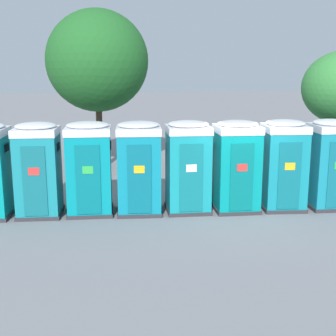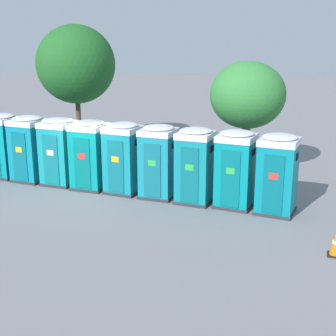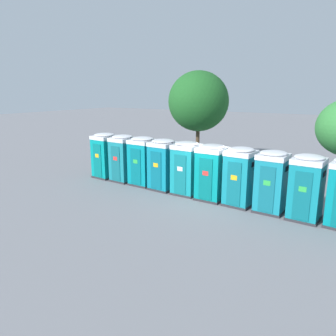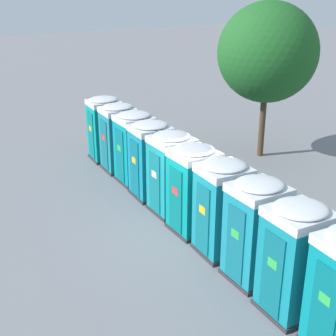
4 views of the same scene
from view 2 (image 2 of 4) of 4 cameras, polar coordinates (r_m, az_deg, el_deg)
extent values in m
plane|color=slate|center=(17.68, -9.27, -2.38)|extent=(120.00, 120.00, 0.00)
cube|color=#2D2D33|center=(20.03, -19.26, -0.80)|extent=(1.29, 1.25, 0.10)
cube|color=#088592|center=(19.77, -19.54, 2.27)|extent=(1.23, 1.19, 2.10)
cube|color=black|center=(19.25, -18.36, 4.28)|extent=(0.04, 0.36, 0.20)
cube|color=silver|center=(19.57, -19.84, 5.55)|extent=(1.26, 1.23, 0.20)
cube|color=#2D2D33|center=(19.15, -16.28, -1.27)|extent=(1.30, 1.29, 0.10)
cube|color=#0D7E96|center=(18.88, -16.53, 1.94)|extent=(1.24, 1.23, 2.10)
cube|color=#0A6275|center=(18.46, -17.64, 1.32)|extent=(0.64, 0.08, 1.85)
cube|color=yellow|center=(18.39, -17.74, 2.14)|extent=(0.28, 0.03, 0.20)
cube|color=black|center=(18.37, -15.26, 4.02)|extent=(0.05, 0.36, 0.20)
cube|color=silver|center=(18.66, -16.79, 5.38)|extent=(1.28, 1.26, 0.20)
ellipsoid|color=silver|center=(18.64, -16.83, 5.83)|extent=(1.22, 1.20, 0.18)
cube|color=#2D2D33|center=(18.39, -12.88, -1.71)|extent=(1.24, 1.24, 0.10)
cube|color=teal|center=(18.11, -13.09, 1.62)|extent=(1.18, 1.18, 2.10)
cube|color=#0F6D75|center=(17.65, -14.10, 0.96)|extent=(0.63, 0.05, 1.85)
cube|color=white|center=(17.58, -14.19, 1.82)|extent=(0.28, 0.02, 0.20)
cube|color=black|center=(17.64, -11.64, 3.80)|extent=(0.04, 0.36, 0.20)
cube|color=silver|center=(17.88, -13.31, 5.21)|extent=(1.21, 1.22, 0.20)
ellipsoid|color=silver|center=(17.86, -13.34, 5.68)|extent=(1.15, 1.16, 0.18)
cube|color=#2D2D33|center=(17.64, -9.32, -2.24)|extent=(1.25, 1.24, 0.10)
cube|color=#078A89|center=(17.35, -9.48, 1.23)|extent=(1.19, 1.18, 2.10)
cube|color=#076B6B|center=(16.87, -10.43, 0.52)|extent=(0.63, 0.05, 1.85)
cube|color=red|center=(16.79, -10.51, 1.42)|extent=(0.28, 0.02, 0.20)
cube|color=black|center=(16.91, -7.85, 3.49)|extent=(0.04, 0.36, 0.20)
cube|color=silver|center=(17.11, -9.64, 4.97)|extent=(1.22, 1.21, 0.20)
ellipsoid|color=silver|center=(17.08, -9.66, 5.46)|extent=(1.16, 1.16, 0.18)
cube|color=#2D2D33|center=(17.03, -5.34, -2.74)|extent=(1.28, 1.30, 0.10)
cube|color=teal|center=(16.73, -5.43, 0.85)|extent=(1.21, 1.24, 2.10)
cube|color=#0E6571|center=(16.25, -6.41, 0.12)|extent=(0.61, 0.09, 1.85)
cube|color=yellow|center=(16.17, -6.47, 1.05)|extent=(0.28, 0.03, 0.20)
cube|color=black|center=(16.30, -3.73, 3.16)|extent=(0.06, 0.36, 0.20)
cube|color=silver|center=(16.48, -5.53, 4.73)|extent=(1.25, 1.27, 0.20)
ellipsoid|color=silver|center=(16.46, -5.54, 5.24)|extent=(1.19, 1.21, 0.18)
cube|color=#2D2D33|center=(16.48, -1.13, -3.29)|extent=(1.21, 1.25, 0.10)
cube|color=teal|center=(16.17, -1.15, 0.41)|extent=(1.15, 1.19, 2.10)
cube|color=#106474|center=(15.67, -1.94, -0.37)|extent=(0.61, 0.06, 1.85)
cube|color=green|center=(15.58, -1.98, 0.59)|extent=(0.28, 0.02, 0.20)
cube|color=black|center=(15.80, 0.74, 2.81)|extent=(0.04, 0.36, 0.20)
cube|color=silver|center=(15.92, -1.17, 4.42)|extent=(1.19, 1.23, 0.20)
ellipsoid|color=silver|center=(15.89, -1.17, 4.95)|extent=(1.13, 1.17, 0.18)
cube|color=#2D2D33|center=(15.98, 3.29, -3.91)|extent=(1.24, 1.28, 0.10)
cube|color=#107E8C|center=(15.66, 3.35, -0.11)|extent=(1.19, 1.22, 2.10)
cube|color=#0C626D|center=(15.15, 2.62, -0.92)|extent=(0.61, 0.07, 1.85)
cube|color=green|center=(15.06, 2.61, 0.07)|extent=(0.28, 0.03, 0.20)
cube|color=black|center=(15.31, 5.39, 2.34)|extent=(0.05, 0.36, 0.20)
cube|color=silver|center=(15.39, 3.41, 4.03)|extent=(1.22, 1.25, 0.20)
ellipsoid|color=silver|center=(15.37, 3.42, 4.57)|extent=(1.16, 1.19, 0.18)
cube|color=#2D2D33|center=(15.70, 8.08, -4.41)|extent=(1.30, 1.32, 0.10)
cube|color=#07818A|center=(15.37, 8.23, -0.54)|extent=(1.23, 1.25, 2.10)
cube|color=#07656C|center=(14.85, 7.59, -1.38)|extent=(0.62, 0.10, 1.85)
cube|color=green|center=(14.75, 7.60, -0.37)|extent=(0.28, 0.04, 0.20)
cube|color=black|center=(15.04, 10.42, 1.92)|extent=(0.06, 0.36, 0.20)
cube|color=silver|center=(15.10, 8.39, 3.67)|extent=(1.27, 1.29, 0.20)
ellipsoid|color=silver|center=(15.07, 8.41, 4.23)|extent=(1.21, 1.23, 0.18)
cube|color=#2D2D33|center=(15.36, 12.91, -5.09)|extent=(1.29, 1.31, 0.10)
cube|color=#0A7A8B|center=(15.03, 13.16, -1.15)|extent=(1.23, 1.25, 2.10)
cube|color=#085F6C|center=(14.50, 12.68, -2.03)|extent=(0.62, 0.09, 1.85)
cube|color=red|center=(14.40, 12.73, -1.00)|extent=(0.28, 0.04, 0.20)
cube|color=black|center=(14.75, 15.50, 1.35)|extent=(0.06, 0.36, 0.20)
cube|color=silver|center=(14.75, 13.42, 3.14)|extent=(1.27, 1.29, 0.20)
ellipsoid|color=silver|center=(14.72, 13.46, 3.71)|extent=(1.21, 1.23, 0.18)
cylinder|color=brown|center=(19.25, 9.43, 2.91)|extent=(0.34, 0.34, 2.50)
ellipsoid|color=#337F38|center=(18.94, 9.69, 8.77)|extent=(2.99, 2.99, 2.65)
cylinder|color=#4C3826|center=(24.17, -10.84, 6.10)|extent=(0.24, 0.24, 3.13)
ellipsoid|color=#1E5B23|center=(23.91, -11.16, 12.30)|extent=(3.85, 3.85, 3.82)
cube|color=black|center=(12.82, 19.64, -9.94)|extent=(0.36, 0.36, 0.04)
cone|color=orange|center=(12.70, 19.77, -8.63)|extent=(0.28, 0.28, 0.60)
cylinder|color=white|center=(12.69, 19.78, -8.50)|extent=(0.17, 0.17, 0.07)
camera|label=1|loc=(12.04, -58.90, 1.75)|focal=50.00mm
camera|label=3|loc=(2.69, -31.49, 4.28)|focal=35.00mm
camera|label=4|loc=(8.26, 33.46, 21.91)|focal=50.00mm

